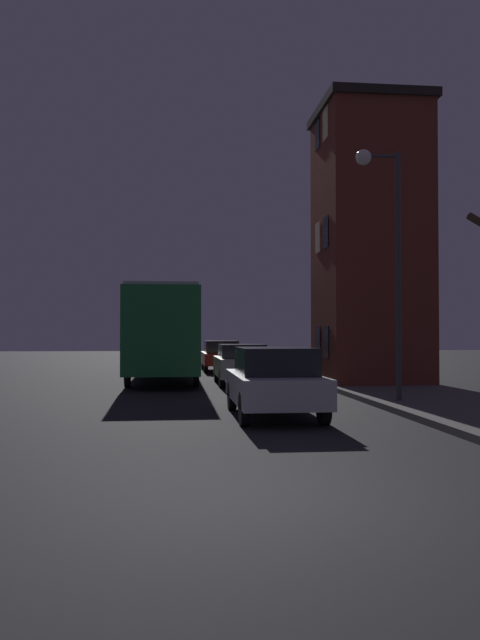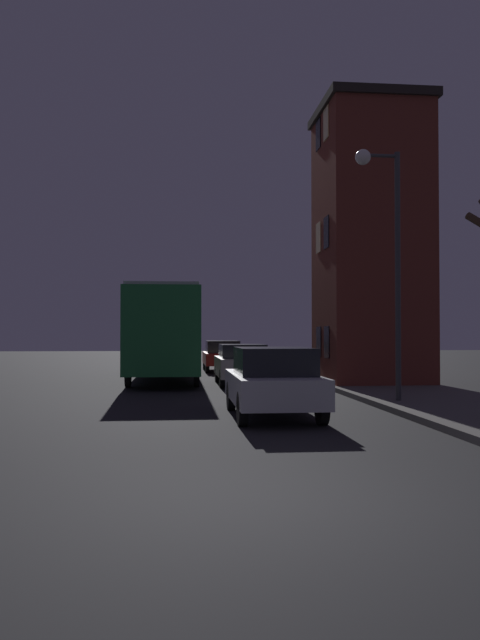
% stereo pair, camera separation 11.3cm
% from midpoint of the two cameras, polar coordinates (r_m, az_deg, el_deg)
% --- Properties ---
extents(ground_plane, '(120.00, 120.00, 0.00)m').
position_cam_midpoint_polar(ground_plane, '(7.03, 3.43, -16.43)').
color(ground_plane, black).
extents(brick_building, '(3.71, 4.00, 9.87)m').
position_cam_midpoint_polar(brick_building, '(22.90, 11.98, 6.96)').
color(brick_building, brown).
rests_on(brick_building, sidewalk).
extents(streetlamp, '(1.17, 0.40, 6.40)m').
position_cam_midpoint_polar(streetlamp, '(16.48, 13.39, 7.76)').
color(streetlamp, '#38383A').
rests_on(streetlamp, sidewalk).
extents(bus, '(2.54, 11.25, 3.51)m').
position_cam_midpoint_polar(bus, '(25.28, -6.76, -0.67)').
color(bus, '#1E6B33').
rests_on(bus, ground).
extents(car_near_lane, '(1.80, 4.04, 1.54)m').
position_cam_midpoint_polar(car_near_lane, '(13.81, 3.26, -5.56)').
color(car_near_lane, '#B7BABF').
rests_on(car_near_lane, ground).
extents(car_mid_lane, '(1.77, 3.92, 1.46)m').
position_cam_midpoint_polar(car_mid_lane, '(22.51, 0.31, -3.99)').
color(car_mid_lane, beige).
rests_on(car_mid_lane, ground).
extents(car_far_lane, '(1.76, 4.15, 1.49)m').
position_cam_midpoint_polar(car_far_lane, '(30.58, -1.54, -3.23)').
color(car_far_lane, '#B21E19').
rests_on(car_far_lane, ground).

